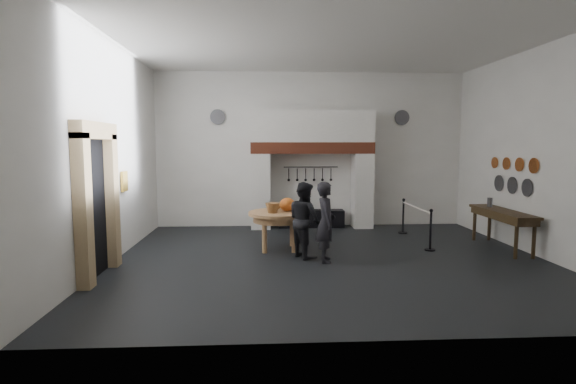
{
  "coord_description": "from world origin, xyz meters",
  "views": [
    {
      "loc": [
        -1.4,
        -9.21,
        2.4
      ],
      "look_at": [
        -0.85,
        0.73,
        1.35
      ],
      "focal_mm": 28.0,
      "sensor_mm": 36.0,
      "label": 1
    }
  ],
  "objects": [
    {
      "name": "pumpkin",
      "position": [
        -0.85,
        1.03,
        1.03
      ],
      "size": [
        0.36,
        0.36,
        0.31
      ],
      "primitive_type": "ellipsoid",
      "color": "#E34F20",
      "rests_on": "work_table"
    },
    {
      "name": "copper_pan_c",
      "position": [
        4.46,
        1.3,
        1.95
      ],
      "size": [
        0.03,
        0.3,
        0.3
      ],
      "primitive_type": "cylinder",
      "rotation": [
        0.0,
        1.57,
        0.0
      ],
      "color": "#C6662D",
      "rests_on": "wall_right"
    },
    {
      "name": "barrier_rope",
      "position": [
        2.39,
        1.63,
        0.85
      ],
      "size": [
        0.04,
        2.0,
        0.04
      ],
      "primitive_type": "cylinder",
      "rotation": [
        1.57,
        0.0,
        0.0
      ],
      "color": "white",
      "rests_on": "barrier_post_near"
    },
    {
      "name": "wall_right",
      "position": [
        4.5,
        0.0,
        2.25
      ],
      "size": [
        0.02,
        8.0,
        4.5
      ],
      "primitive_type": "cube",
      "color": "white",
      "rests_on": "floor"
    },
    {
      "name": "door_lintel",
      "position": [
        -4.38,
        -1.0,
        2.65
      ],
      "size": [
        0.22,
        1.7,
        0.3
      ],
      "primitive_type": "cube",
      "color": "tan",
      "rests_on": "door_jamb_near"
    },
    {
      "name": "barrier_post_near",
      "position": [
        2.39,
        0.63,
        0.45
      ],
      "size": [
        0.05,
        0.05,
        0.9
      ],
      "primitive_type": "cylinder",
      "color": "black",
      "rests_on": "floor"
    },
    {
      "name": "visitor_near",
      "position": [
        -0.13,
        -0.2,
        0.83
      ],
      "size": [
        0.41,
        0.61,
        1.65
      ],
      "primitive_type": "imported",
      "rotation": [
        0.0,
        0.0,
        1.55
      ],
      "color": "black",
      "rests_on": "floor"
    },
    {
      "name": "utensil_rail",
      "position": [
        0.0,
        3.92,
        1.75
      ],
      "size": [
        1.6,
        0.02,
        0.02
      ],
      "primitive_type": "cylinder",
      "rotation": [
        0.0,
        1.57,
        0.0
      ],
      "color": "black",
      "rests_on": "wall_back"
    },
    {
      "name": "pewter_plate_back_right",
      "position": [
        2.7,
        3.96,
        3.2
      ],
      "size": [
        0.44,
        0.03,
        0.44
      ],
      "primitive_type": "cylinder",
      "rotation": [
        1.57,
        0.0,
        0.0
      ],
      "color": "#4C4C51",
      "rests_on": "wall_back"
    },
    {
      "name": "work_table",
      "position": [
        -1.05,
        0.93,
        0.84
      ],
      "size": [
        1.53,
        1.53,
        0.07
      ],
      "primitive_type": "cylinder",
      "rotation": [
        0.0,
        0.0,
        -0.11
      ],
      "color": "tan",
      "rests_on": "floor"
    },
    {
      "name": "chimney_pier_right",
      "position": [
        1.48,
        3.65,
        1.07
      ],
      "size": [
        0.55,
        0.7,
        2.15
      ],
      "primitive_type": "cube",
      "color": "silver",
      "rests_on": "floor"
    },
    {
      "name": "cheese_block_big",
      "position": [
        -0.55,
        0.88,
        0.99
      ],
      "size": [
        0.22,
        0.22,
        0.24
      ],
      "primitive_type": "cube",
      "color": "#EDCD8D",
      "rests_on": "work_table"
    },
    {
      "name": "wall_back",
      "position": [
        0.0,
        4.0,
        2.25
      ],
      "size": [
        9.0,
        0.02,
        4.5
      ],
      "primitive_type": "cube",
      "color": "white",
      "rests_on": "floor"
    },
    {
      "name": "hearth_brick_band",
      "position": [
        0.0,
        3.65,
        2.31
      ],
      "size": [
        3.5,
        0.72,
        0.32
      ],
      "primitive_type": "cube",
      "color": "#9E442B",
      "rests_on": "chimney_pier_left"
    },
    {
      "name": "pewter_plate_left",
      "position": [
        4.46,
        0.4,
        1.45
      ],
      "size": [
        0.03,
        0.4,
        0.4
      ],
      "primitive_type": "cylinder",
      "rotation": [
        0.0,
        1.57,
        0.0
      ],
      "color": "#4C4C51",
      "rests_on": "wall_right"
    },
    {
      "name": "pewter_plate_right",
      "position": [
        4.46,
        1.6,
        1.45
      ],
      "size": [
        0.03,
        0.4,
        0.4
      ],
      "primitive_type": "cylinder",
      "rotation": [
        0.0,
        1.57,
        0.0
      ],
      "color": "#4C4C51",
      "rests_on": "wall_right"
    },
    {
      "name": "chimney_pier_left",
      "position": [
        -1.48,
        3.65,
        1.07
      ],
      "size": [
        0.55,
        0.7,
        2.15
      ],
      "primitive_type": "cube",
      "color": "silver",
      "rests_on": "floor"
    },
    {
      "name": "side_table",
      "position": [
        4.1,
        0.71,
        0.87
      ],
      "size": [
        0.55,
        2.2,
        0.06
      ],
      "primitive_type": "cube",
      "color": "#3A2915",
      "rests_on": "floor"
    },
    {
      "name": "visitor_far",
      "position": [
        -0.53,
        0.2,
        0.81
      ],
      "size": [
        0.91,
        0.98,
        1.62
      ],
      "primitive_type": "imported",
      "rotation": [
        0.0,
        0.0,
        2.05
      ],
      "color": "black",
      "rests_on": "floor"
    },
    {
      "name": "wall_plaque",
      "position": [
        -4.45,
        0.8,
        1.6
      ],
      "size": [
        0.05,
        0.34,
        0.44
      ],
      "primitive_type": "cube",
      "color": "gold",
      "rests_on": "wall_left"
    },
    {
      "name": "pewter_plate_mid",
      "position": [
        4.46,
        1.0,
        1.45
      ],
      "size": [
        0.03,
        0.4,
        0.4
      ],
      "primitive_type": "cylinder",
      "rotation": [
        0.0,
        1.57,
        0.0
      ],
      "color": "#4C4C51",
      "rests_on": "wall_right"
    },
    {
      "name": "wall_left",
      "position": [
        -4.5,
        0.0,
        2.25
      ],
      "size": [
        0.02,
        8.0,
        4.5
      ],
      "primitive_type": "cube",
      "color": "white",
      "rests_on": "floor"
    },
    {
      "name": "chimney_hood",
      "position": [
        0.0,
        3.65,
        2.92
      ],
      "size": [
        3.5,
        0.7,
        0.9
      ],
      "primitive_type": "cube",
      "color": "silver",
      "rests_on": "hearth_brick_band"
    },
    {
      "name": "copper_pan_b",
      "position": [
        4.46,
        0.75,
        1.95
      ],
      "size": [
        0.03,
        0.32,
        0.32
      ],
      "primitive_type": "cylinder",
      "rotation": [
        0.0,
        1.57,
        0.0
      ],
      "color": "#C6662D",
      "rests_on": "wall_right"
    },
    {
      "name": "pewter_plate_back_left",
      "position": [
        -2.7,
        3.96,
        3.2
      ],
      "size": [
        0.44,
        0.03,
        0.44
      ],
      "primitive_type": "cylinder",
      "rotation": [
        1.57,
        0.0,
        0.0
      ],
      "color": "#4C4C51",
      "rests_on": "wall_back"
    },
    {
      "name": "pewter_jug",
      "position": [
        4.1,
        1.31,
        1.01
      ],
      "size": [
        0.12,
        0.12,
        0.22
      ],
      "primitive_type": "cylinder",
      "color": "#46474B",
      "rests_on": "side_table"
    },
    {
      "name": "ceiling",
      "position": [
        0.0,
        0.0,
        4.5
      ],
      "size": [
        9.0,
        8.0,
        0.02
      ],
      "primitive_type": "cube",
      "color": "silver",
      "rests_on": "wall_back"
    },
    {
      "name": "door_recess",
      "position": [
        -4.47,
        -1.0,
        1.25
      ],
      "size": [
        0.04,
        1.1,
        2.5
      ],
      "primitive_type": "cube",
      "color": "black",
      "rests_on": "floor"
    },
    {
      "name": "bread_loaf",
      "position": [
        -1.15,
        1.28,
        0.94
      ],
      "size": [
        0.31,
        0.18,
        0.13
      ],
      "primitive_type": "ellipsoid",
      "color": "olive",
      "rests_on": "work_table"
    },
    {
      "name": "floor",
      "position": [
        0.0,
        0.0,
        0.0
      ],
      "size": [
        9.0,
        8.0,
        0.02
      ],
      "primitive_type": "cube",
      "color": "black",
      "rests_on": "ground"
    },
    {
      "name": "wall_front",
      "position": [
        0.0,
        -4.0,
        2.25
      ],
      "size": [
        9.0,
        0.02,
        4.5
      ],
      "primitive_type": "cube",
      "color": "white",
      "rests_on": "floor"
    },
    {
      "name": "door_jamb_near",
      "position": [
        -4.38,
        -1.7,
        1.3
      ],
      "size": [
        0.22,
        0.3,
        2.6
      ],
      "primitive_type": "cube",
      "color": "tan",
      "rests_on": "floor"
    },
    {
      "name": "copper_pan_a",
      "position": [
        4.46,
        0.2,
        1.95
      ],
      "size": [
        0.03,
        0.34,
        0.34
      ],
      "primitive_type": "cylinder",
      "rotation": [
        0.0,
        1.57,
        0.0
      ],
      "color": "#C6662D",
      "rests_on": "wall_right"
    },
    {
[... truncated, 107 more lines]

